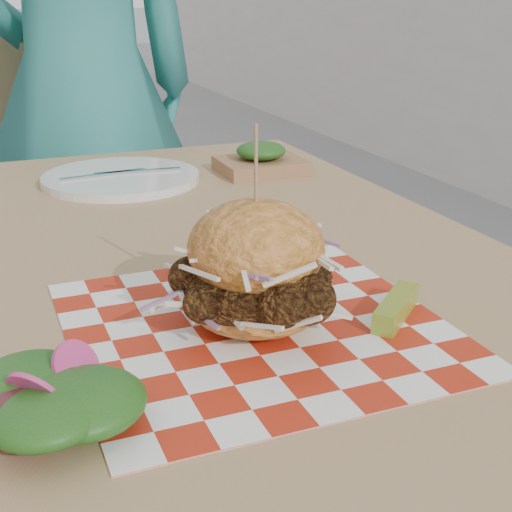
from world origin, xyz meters
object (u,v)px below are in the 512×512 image
object	(u,v)px
patio_chair	(61,190)
sandwich	(256,273)
diner	(82,88)
patio_table	(183,305)

from	to	relation	value
patio_chair	sandwich	bearing A→B (deg)	-102.83
sandwich	patio_chair	bearing A→B (deg)	91.30
diner	sandwich	distance (m)	1.16
diner	patio_table	world-z (taller)	diner
diner	patio_chair	xyz separation A→B (m)	(-0.05, 0.17, -0.29)
patio_table	patio_chair	world-z (taller)	patio_chair
diner	sandwich	xyz separation A→B (m)	(-0.02, -1.16, -0.03)
diner	sandwich	world-z (taller)	diner
patio_chair	sandwich	xyz separation A→B (m)	(0.03, -1.34, 0.26)
diner	patio_chair	world-z (taller)	diner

